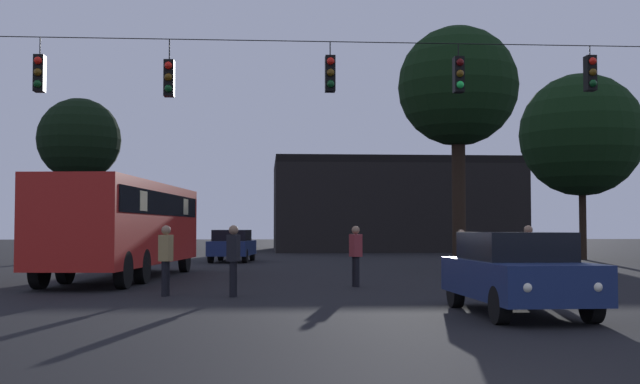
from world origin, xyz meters
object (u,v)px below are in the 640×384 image
Objects in this scene: pedestrian_crossing_left at (166,256)px; tree_left_silhouette at (581,135)px; car_near_right at (517,271)px; pedestrian_crossing_right at (461,255)px; tree_right_far at (458,88)px; pedestrian_near_bus at (233,256)px; tree_behind_building at (79,140)px; pedestrian_crossing_center at (529,254)px; city_bus at (125,220)px; car_far_left at (232,245)px; pedestrian_trailing at (356,252)px.

tree_left_silhouette reaches higher than pedestrian_crossing_left.
car_near_right is 2.81× the size of pedestrian_crossing_right.
tree_right_far is (-8.86, -9.94, 0.58)m from tree_left_silhouette.
pedestrian_near_bus is 24.52m from tree_behind_building.
pedestrian_crossing_center is at bearing -115.59° from tree_left_silhouette.
tree_left_silhouette reaches higher than tree_right_far.
city_bus is 2.50× the size of car_far_left.
pedestrian_near_bus is 0.18× the size of tree_right_far.
pedestrian_near_bus is (1.60, -0.30, 0.00)m from pedestrian_crossing_left.
tree_left_silhouette is (10.92, 18.60, 5.51)m from pedestrian_crossing_right.
pedestrian_crossing_left is at bearing -150.76° from pedestrian_trailing.
tree_right_far is (16.78, -11.24, 0.91)m from tree_behind_building.
pedestrian_near_bus is (-7.44, -1.25, -0.00)m from pedestrian_crossing_center.
pedestrian_crossing_center is 1.01× the size of pedestrian_trailing.
pedestrian_crossing_right is at bearing -24.32° from city_bus.
car_far_left is at bearing -175.39° from tree_left_silhouette.
tree_left_silhouette reaches higher than pedestrian_crossing_center.
city_bus is 6.71× the size of pedestrian_crossing_center.
pedestrian_crossing_left is 0.17× the size of tree_left_silhouette.
pedestrian_crossing_center is at bearing 9.54° from pedestrian_near_bus.
pedestrian_crossing_left is at bearing -72.26° from city_bus.
tree_behind_building reaches higher than pedestrian_crossing_center.
city_bus is at bearing 150.90° from pedestrian_trailing.
city_bus is at bearing 129.51° from car_near_right.
tree_left_silhouette is (20.60, 14.22, 4.52)m from city_bus.
pedestrian_crossing_right is 0.94× the size of pedestrian_near_bus.
pedestrian_crossing_right is 0.94× the size of pedestrian_trailing.
tree_behind_building is at bearing 127.48° from pedestrian_crossing_center.
car_far_left is 19.33m from pedestrian_crossing_left.
tree_left_silhouette is 25.68m from tree_behind_building.
city_bus is 7.81m from pedestrian_near_bus.
car_far_left is at bearing 92.47° from pedestrian_near_bus.
pedestrian_crossing_left is 1.00× the size of pedestrian_trailing.
tree_right_far reaches higher than tree_behind_building.
tree_behind_building is 20.22m from tree_right_far.
pedestrian_crossing_left is at bearing -131.80° from tree_right_far.
car_near_right is 0.46× the size of tree_left_silhouette.
pedestrian_crossing_center reaches higher than car_near_right.
pedestrian_crossing_center is at bearing -65.71° from car_far_left.
tree_behind_building reaches higher than pedestrian_near_bus.
tree_behind_building is at bearing 111.34° from pedestrian_near_bus.
car_near_right is 6.65m from pedestrian_crossing_right.
tree_left_silhouette reaches higher than city_bus.
tree_left_silhouette is at bearing 48.25° from pedestrian_crossing_left.
car_near_right is 30.50m from tree_behind_building.
pedestrian_crossing_center reaches higher than pedestrian_near_bus.
city_bus reaches higher than pedestrian_crossing_center.
pedestrian_crossing_center is at bearing -22.30° from pedestrian_trailing.
pedestrian_crossing_center is 0.20× the size of tree_behind_building.
tree_left_silhouette is at bearing 65.44° from car_near_right.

